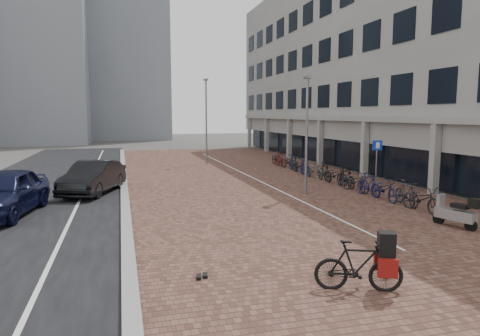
{
  "coord_description": "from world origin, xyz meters",
  "views": [
    {
      "loc": [
        -5.19,
        -12.87,
        3.73
      ],
      "look_at": [
        0.0,
        6.0,
        1.3
      ],
      "focal_mm": 32.5,
      "sensor_mm": 36.0,
      "label": 1
    }
  ],
  "objects_px": {
    "car_dark": "(93,177)",
    "hero_bike": "(359,265)",
    "parking_sign": "(377,156)",
    "scooter_front": "(455,212)",
    "car_navy": "(4,193)"
  },
  "relations": [
    {
      "from": "hero_bike",
      "to": "scooter_front",
      "type": "xyz_separation_m",
      "value": [
        5.8,
        3.77,
        -0.04
      ]
    },
    {
      "from": "car_dark",
      "to": "scooter_front",
      "type": "bearing_deg",
      "value": -20.49
    },
    {
      "from": "car_dark",
      "to": "scooter_front",
      "type": "xyz_separation_m",
      "value": [
        11.85,
        -9.77,
        -0.23
      ]
    },
    {
      "from": "car_dark",
      "to": "hero_bike",
      "type": "bearing_deg",
      "value": -46.9
    },
    {
      "from": "car_dark",
      "to": "parking_sign",
      "type": "height_order",
      "value": "parking_sign"
    },
    {
      "from": "hero_bike",
      "to": "car_dark",
      "type": "bearing_deg",
      "value": 45.67
    },
    {
      "from": "hero_bike",
      "to": "scooter_front",
      "type": "height_order",
      "value": "hero_bike"
    },
    {
      "from": "car_dark",
      "to": "hero_bike",
      "type": "distance_m",
      "value": 14.83
    },
    {
      "from": "hero_bike",
      "to": "parking_sign",
      "type": "relative_size",
      "value": 0.8
    },
    {
      "from": "scooter_front",
      "to": "car_navy",
      "type": "bearing_deg",
      "value": 141.3
    },
    {
      "from": "scooter_front",
      "to": "car_dark",
      "type": "bearing_deg",
      "value": 123.59
    },
    {
      "from": "car_navy",
      "to": "hero_bike",
      "type": "distance_m",
      "value": 13.19
    },
    {
      "from": "car_dark",
      "to": "scooter_front",
      "type": "distance_m",
      "value": 15.36
    },
    {
      "from": "car_navy",
      "to": "parking_sign",
      "type": "height_order",
      "value": "parking_sign"
    },
    {
      "from": "car_dark",
      "to": "hero_bike",
      "type": "relative_size",
      "value": 2.45
    }
  ]
}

